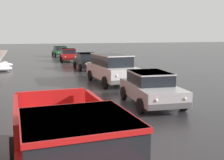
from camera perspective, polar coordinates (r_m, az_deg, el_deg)
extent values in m
ellipsoid|color=white|center=(27.93, -21.55, 3.04)|extent=(0.62, 0.52, 0.52)
ellipsoid|color=white|center=(27.91, -21.36, 3.07)|extent=(0.65, 0.54, 0.54)
ellipsoid|color=white|center=(26.10, -2.71, 3.42)|extent=(2.77, 1.37, 0.64)
ellipsoid|color=white|center=(26.20, -2.34, 3.31)|extent=(0.62, 0.52, 0.52)
ellipsoid|color=white|center=(26.26, -2.40, 3.55)|extent=(0.87, 0.73, 0.73)
ellipsoid|color=white|center=(24.87, -21.30, 2.24)|extent=(0.51, 0.42, 0.42)
cube|color=red|center=(5.34, -8.66, -15.88)|extent=(1.99, 5.20, 0.76)
cube|color=black|center=(4.42, -7.07, -11.53)|extent=(1.71, 1.68, 0.64)
cube|color=red|center=(4.33, -7.14, -8.06)|extent=(1.75, 1.73, 0.08)
cube|color=red|center=(6.28, -2.44, -6.06)|extent=(0.14, 2.48, 0.44)
cube|color=red|center=(6.03, -19.26, -7.26)|extent=(0.14, 2.48, 0.44)
cube|color=red|center=(7.53, -12.45, -3.68)|extent=(1.81, 0.13, 0.44)
cylinder|color=black|center=(7.09, -3.09, -12.61)|extent=(0.23, 0.72, 0.72)
cylinder|color=black|center=(6.85, -19.45, -13.98)|extent=(0.23, 0.72, 0.72)
cube|color=#B7B7BC|center=(12.06, 8.11, -2.27)|extent=(2.13, 4.13, 0.60)
cube|color=black|center=(12.15, 7.83, 0.50)|extent=(1.70, 2.21, 0.52)
cube|color=#B7B7BC|center=(12.11, 7.85, 1.58)|extent=(1.74, 2.25, 0.06)
cube|color=#525254|center=(10.37, 11.94, -5.32)|extent=(1.71, 0.29, 0.22)
cube|color=#525254|center=(13.89, 5.22, -1.44)|extent=(1.71, 0.29, 0.22)
cylinder|color=black|center=(11.40, 14.51, -4.71)|extent=(0.24, 0.61, 0.60)
cylinder|color=black|center=(10.70, 5.96, -5.37)|extent=(0.24, 0.61, 0.60)
cylinder|color=black|center=(13.57, 9.73, -2.31)|extent=(0.24, 0.61, 0.60)
cylinder|color=black|center=(12.99, 2.44, -2.70)|extent=(0.24, 0.61, 0.60)
sphere|color=silver|center=(10.53, 14.86, -3.75)|extent=(0.14, 0.14, 0.14)
sphere|color=silver|center=(10.06, 9.12, -4.17)|extent=(0.14, 0.14, 0.14)
cube|color=silver|center=(17.26, -0.16, 1.79)|extent=(2.06, 4.85, 0.80)
cube|color=black|center=(17.22, -0.22, 4.25)|extent=(1.74, 3.41, 0.68)
cube|color=silver|center=(17.19, -0.22, 5.28)|extent=(1.78, 3.47, 0.06)
cube|color=slate|center=(15.16, 3.00, -0.35)|extent=(1.82, 0.20, 0.22)
cube|color=slate|center=(19.47, -2.62, 1.81)|extent=(1.82, 0.20, 0.22)
cylinder|color=black|center=(16.35, 4.81, -0.09)|extent=(0.21, 0.69, 0.68)
cylinder|color=black|center=(15.62, -1.46, -0.50)|extent=(0.21, 0.69, 0.68)
cylinder|color=black|center=(19.02, 0.91, 1.28)|extent=(0.21, 0.69, 0.68)
cylinder|color=black|center=(18.40, -4.57, 0.97)|extent=(0.21, 0.69, 0.68)
sphere|color=silver|center=(15.34, 5.12, 1.10)|extent=(0.14, 0.14, 0.14)
sphere|color=silver|center=(14.85, 0.93, 0.86)|extent=(0.14, 0.14, 0.14)
cube|color=black|center=(24.47, -5.13, 3.66)|extent=(1.84, 4.07, 0.60)
cube|color=black|center=(24.62, -5.25, 5.00)|extent=(1.56, 2.12, 0.52)
cube|color=black|center=(24.61, -5.26, 5.53)|extent=(1.60, 2.16, 0.06)
cube|color=black|center=(22.59, -4.01, 2.74)|extent=(1.75, 0.14, 0.22)
cube|color=black|center=(26.41, -6.07, 3.66)|extent=(1.75, 0.14, 0.22)
cylinder|color=black|center=(23.52, -2.27, 2.72)|extent=(0.19, 0.60, 0.60)
cylinder|color=black|center=(23.10, -6.63, 2.55)|extent=(0.19, 0.60, 0.60)
cylinder|color=black|center=(25.93, -3.76, 3.33)|extent=(0.19, 0.60, 0.60)
cylinder|color=black|center=(25.55, -7.74, 3.17)|extent=(0.19, 0.60, 0.60)
sphere|color=silver|center=(22.67, -2.58, 3.44)|extent=(0.14, 0.14, 0.14)
sphere|color=silver|center=(22.40, -5.44, 3.33)|extent=(0.14, 0.14, 0.14)
cube|color=red|center=(32.10, -8.95, 4.93)|extent=(2.00, 4.02, 0.60)
cube|color=black|center=(32.26, -9.01, 5.94)|extent=(1.61, 2.14, 0.52)
cube|color=red|center=(32.25, -9.02, 6.35)|extent=(1.65, 2.18, 0.06)
cube|color=#520B0B|center=(30.23, -8.63, 4.32)|extent=(1.66, 0.26, 0.22)
cube|color=#520B0B|center=(34.00, -9.23, 4.85)|extent=(1.66, 0.26, 0.22)
cylinder|color=black|center=(31.02, -7.15, 4.26)|extent=(0.23, 0.61, 0.60)
cylinder|color=black|center=(30.86, -10.34, 4.16)|extent=(0.23, 0.61, 0.60)
cylinder|color=black|center=(33.41, -7.65, 4.61)|extent=(0.23, 0.61, 0.60)
cylinder|color=black|center=(33.26, -10.61, 4.51)|extent=(0.23, 0.61, 0.60)
sphere|color=silver|center=(30.24, -7.60, 4.84)|extent=(0.14, 0.14, 0.14)
sphere|color=silver|center=(30.13, -9.68, 4.78)|extent=(0.14, 0.14, 0.14)
cube|color=#1E5633|center=(39.32, -10.64, 5.67)|extent=(1.90, 3.92, 0.60)
cube|color=black|center=(39.48, -10.71, 6.50)|extent=(1.60, 2.05, 0.52)
cube|color=#1E5633|center=(39.47, -10.72, 6.83)|extent=(1.64, 2.09, 0.06)
cube|color=black|center=(37.48, -10.14, 5.24)|extent=(1.76, 0.17, 0.22)
cube|color=black|center=(41.19, -11.07, 5.57)|extent=(1.76, 0.17, 0.22)
cylinder|color=black|center=(38.33, -8.96, 5.18)|extent=(0.20, 0.60, 0.60)
cylinder|color=black|center=(38.02, -11.68, 5.06)|extent=(0.20, 0.60, 0.60)
cylinder|color=black|center=(40.68, -9.63, 5.39)|extent=(0.20, 0.60, 0.60)
cylinder|color=black|center=(40.39, -12.20, 5.29)|extent=(0.20, 0.60, 0.60)
sphere|color=silver|center=(37.54, -9.26, 5.66)|extent=(0.14, 0.14, 0.14)
sphere|color=silver|center=(37.34, -11.03, 5.59)|extent=(0.14, 0.14, 0.14)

